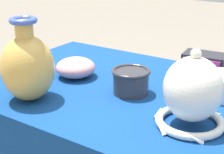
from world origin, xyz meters
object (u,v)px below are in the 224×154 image
bowl_shallow_rose (76,67)px  cup_wide_charcoal (131,81)px  vase_dome_bell (192,94)px  cup_wide_porcelain (222,85)px  cup_wide_celadon (34,63)px  vase_tall_bulbous (28,66)px  mosaic_tile_box (204,66)px

bowl_shallow_rose → cup_wide_charcoal: bearing=-4.4°
vase_dome_bell → cup_wide_porcelain: size_ratio=1.71×
cup_wide_charcoal → cup_wide_celadon: same height
bowl_shallow_rose → cup_wide_celadon: size_ratio=1.29×
vase_tall_bulbous → cup_wide_charcoal: (0.24, 0.21, -0.06)m
cup_wide_celadon → vase_dome_bell: bearing=-4.5°
vase_dome_bell → mosaic_tile_box: vase_dome_bell is taller
vase_tall_bulbous → cup_wide_porcelain: (0.50, 0.34, -0.07)m
vase_tall_bulbous → bowl_shallow_rose: bearing=90.7°
mosaic_tile_box → bowl_shallow_rose: (-0.40, -0.25, -0.01)m
cup_wide_celadon → vase_tall_bulbous: bearing=-48.6°
vase_tall_bulbous → bowl_shallow_rose: size_ratio=1.79×
mosaic_tile_box → bowl_shallow_rose: size_ratio=1.08×
cup_wide_charcoal → cup_wide_celadon: (-0.39, -0.05, 0.00)m
mosaic_tile_box → vase_dome_bell: bearing=-81.2°
vase_tall_bulbous → vase_dome_bell: (0.49, 0.12, -0.02)m
vase_dome_bell → bowl_shallow_rose: size_ratio=1.52×
vase_dome_bell → cup_wide_charcoal: vase_dome_bell is taller
vase_dome_bell → cup_wide_celadon: vase_dome_bell is taller
mosaic_tile_box → bowl_shallow_rose: 0.47m
bowl_shallow_rose → cup_wide_porcelain: (0.51, 0.11, 0.01)m
bowl_shallow_rose → mosaic_tile_box: bearing=32.3°
cup_wide_celadon → cup_wide_porcelain: cup_wide_celadon is taller
bowl_shallow_rose → cup_wide_celadon: 0.16m
vase_tall_bulbous → mosaic_tile_box: (0.39, 0.48, -0.06)m
vase_dome_bell → cup_wide_porcelain: bearing=85.8°
mosaic_tile_box → cup_wide_charcoal: bearing=-124.6°
mosaic_tile_box → cup_wide_charcoal: 0.31m
vase_dome_bell → cup_wide_charcoal: size_ratio=1.73×
cup_wide_charcoal → cup_wide_celadon: bearing=-173.0°
vase_dome_bell → cup_wide_charcoal: bearing=158.2°
vase_tall_bulbous → mosaic_tile_box: bearing=50.9°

